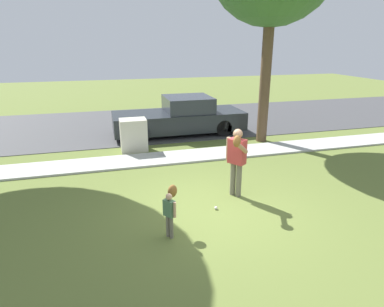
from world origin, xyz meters
name	(u,v)px	position (x,y,z in m)	size (l,w,h in m)	color
ground_plane	(180,159)	(0.00, 3.50, 0.00)	(48.00, 48.00, 0.00)	olive
sidewalk_strip	(180,157)	(0.00, 3.60, 0.03)	(36.00, 1.20, 0.06)	#B2B2AD
road_surface	(155,123)	(0.00, 8.60, 0.01)	(36.00, 6.80, 0.02)	#424244
person_adult	(237,156)	(0.66, 0.51, 1.03)	(0.56, 0.84, 1.68)	#6B6656
person_child	(170,205)	(-1.19, -0.74, 0.64)	(0.37, 0.51, 0.97)	#6B6656
baseball	(216,208)	(-0.01, -0.01, 0.04)	(0.07, 0.07, 0.07)	white
utility_cabinet	(134,135)	(-1.34, 4.74, 0.55)	(0.88, 0.66, 1.11)	beige
parked_pickup_dark	(181,117)	(0.73, 6.49, 0.67)	(5.20, 1.95, 1.48)	#23282D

